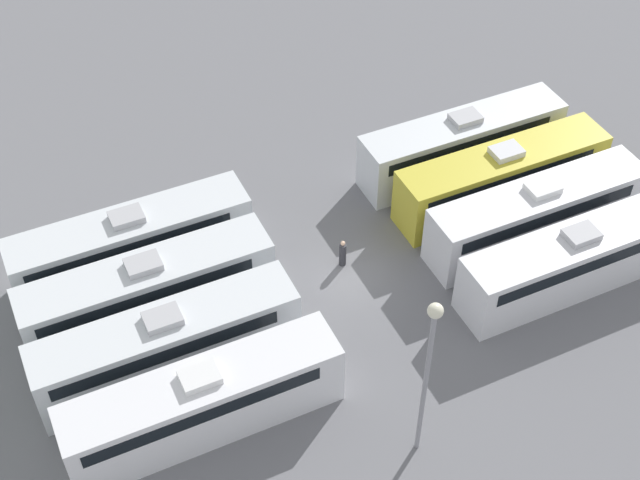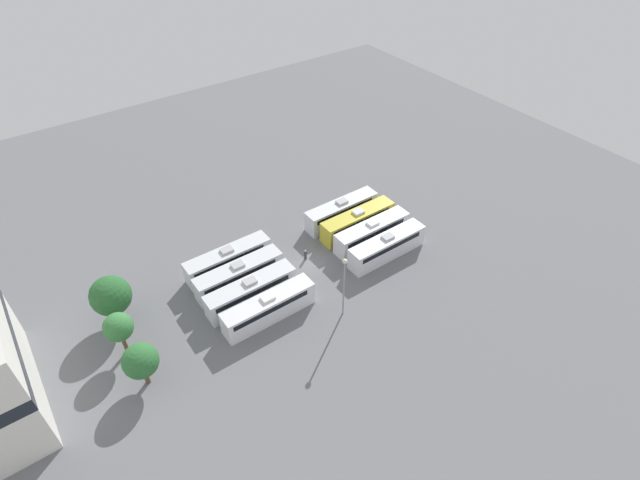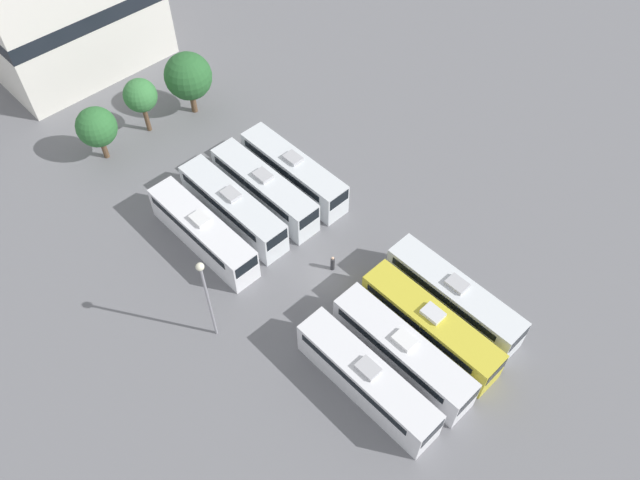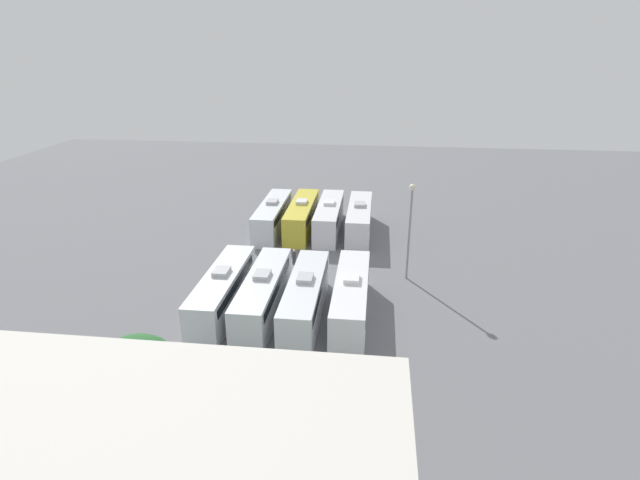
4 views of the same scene
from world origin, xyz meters
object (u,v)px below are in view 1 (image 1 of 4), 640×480
Objects in this scene: bus_2 at (501,176)px; bus_1 at (537,213)px; bus_3 at (461,142)px; worker_person at (343,254)px; bus_4 at (203,401)px; bus_5 at (166,343)px; bus_6 at (147,289)px; light_pole at (429,358)px; bus_7 at (131,242)px; bus_0 at (574,259)px.

bus_1 is at bearing -179.59° from bus_2.
worker_person is at bearing 113.49° from bus_3.
bus_4 and bus_5 have the same top height.
bus_6 is 9.85m from worker_person.
light_pole reaches higher than worker_person.
bus_7 is (10.42, -0.00, 0.00)m from bus_4.
bus_4 is 11.41m from worker_person.
bus_0 is 1.00× the size of bus_7.
bus_1 and bus_3 have the same top height.
bus_0 is at bearing -89.50° from bus_4.
bus_2 and bus_3 have the same top height.
bus_5 is (-6.61, 19.28, 0.00)m from bus_3.
bus_1 is 19.71m from bus_5.
bus_0 is 1.00× the size of bus_1.
light_pole is at bearing 113.43° from bus_0.
bus_2 and bus_7 have the same top height.
bus_0 is 13.05m from light_pole.
bus_2 is at bearing -90.56° from bus_6.
bus_4 is at bearing 90.50° from bus_0.
light_pole reaches higher than bus_2.
bus_1 and bus_2 have the same top height.
bus_7 is (3.57, 19.28, 0.00)m from bus_2.
bus_4 is (-10.20, 18.87, 0.00)m from bus_3.
light_pole is at bearing -135.82° from bus_5.
worker_person is at bearing -114.08° from bus_7.
bus_4 is at bearing -178.37° from bus_6.
bus_3 is at bearing -36.79° from light_pole.
bus_4 is at bearing 179.98° from bus_7.
bus_0 is at bearing -109.67° from bus_6.
bus_1 is at bearing -104.32° from worker_person.
bus_1 is 6.56m from bus_3.
bus_6 is at bearing 33.83° from light_pole.
worker_person is at bearing -75.59° from bus_5.
bus_7 is at bearing 79.52° from bus_2.
bus_0 and bus_1 have the same top height.
bus_2 is 16.92m from light_pole.
worker_person is at bearing 57.73° from bus_0.
bus_3 is 19.33m from bus_6.
bus_7 is 10.51m from worker_person.
bus_2 is 19.96m from bus_5.
light_pole is (-8.40, 11.61, 4.22)m from bus_1.
bus_1 is at bearing -4.56° from bus_0.
bus_4 is 7.04m from bus_6.
bus_3 is at bearing 6.98° from bus_2.
worker_person is (2.56, -9.95, -1.05)m from bus_5.
light_pole reaches higher than bus_4.
bus_4 is 1.00× the size of bus_7.
bus_5 and bus_7 have the same top height.
bus_0 and bus_3 have the same top height.
bus_3 is 1.00× the size of bus_6.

